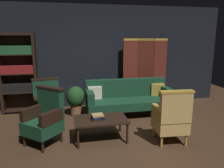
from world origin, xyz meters
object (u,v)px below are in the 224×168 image
Objects in this scene: folding_screen at (145,71)px; armchair_wing_left at (45,118)px; bookshelf at (18,72)px; armchair_gilt_accent at (171,118)px; velvet_couch at (128,97)px; potted_plant at (76,99)px; armchair_wing_right at (48,104)px; book_tan_leather at (98,115)px; book_navy_cloth at (98,117)px; coffee_table at (101,121)px; book_black_cloth at (98,118)px.

folding_screen is 3.28m from armchair_wing_left.
armchair_gilt_accent is (3.06, -2.40, -0.58)m from bookshelf.
armchair_gilt_accent is (0.36, -1.66, 0.04)m from velvet_couch.
armchair_wing_right is at bearing -142.73° from potted_plant.
bookshelf is 2.72m from book_tan_leather.
velvet_couch is at bearing 52.99° from book_tan_leather.
folding_screen reaches higher than armchair_wing_right.
folding_screen is at bearing 21.11° from armchair_wing_right.
book_navy_cloth is 0.03m from book_tan_leather.
bookshelf is at bearing 179.48° from folding_screen.
folding_screen is 1.90× the size of coffee_table.
book_navy_cloth is (-0.06, -0.00, 0.09)m from coffee_table.
armchair_wing_left is 1.50m from potted_plant.
coffee_table is at bearing 2.45° from book_tan_leather.
armchair_wing_right is at bearing 135.49° from book_tan_leather.
armchair_gilt_accent is at bearing -47.85° from potted_plant.
bookshelf is 1.97× the size of armchair_gilt_accent.
potted_plant is at bearing 132.15° from armchair_gilt_accent.
armchair_wing_right is (-1.04, 0.96, 0.12)m from coffee_table.
coffee_table is 0.96× the size of armchair_wing_left.
folding_screen is 1.83× the size of armchair_wing_right.
armchair_gilt_accent is 1.00× the size of armchair_wing_right.
armchair_gilt_accent is at bearing -17.22° from coffee_table.
folding_screen reaches higher than potted_plant.
bookshelf reaches higher than book_navy_cloth.
armchair_wing_left is (0.78, -1.93, -0.58)m from bookshelf.
book_black_cloth is (0.96, -0.08, -0.06)m from armchair_wing_left.
folding_screen is 2.54× the size of potted_plant.
coffee_table is at bearing -48.13° from bookshelf.
book_navy_cloth is at bearing -4.66° from armchair_wing_left.
book_tan_leather reaches higher than coffee_table.
coffee_table is 3.91× the size of book_black_cloth.
velvet_couch is 2.12× the size of coffee_table.
armchair_gilt_accent is at bearing -98.28° from folding_screen.
book_black_cloth is at bearing -49.13° from bookshelf.
armchair_gilt_accent is at bearing -16.38° from book_navy_cloth.
folding_screen is at bearing 81.72° from armchair_gilt_accent.
velvet_couch is 10.09× the size of book_tan_leather.
potted_plant is at bearing 103.37° from book_black_cloth.
book_navy_cloth is (0.98, -0.96, -0.03)m from armchair_wing_right.
bookshelf is 2.05× the size of coffee_table.
coffee_table is 0.96× the size of armchair_wing_right.
book_navy_cloth is at bearing 163.62° from armchair_gilt_accent.
velvet_couch is at bearing 31.81° from armchair_wing_left.
book_navy_cloth is at bearing -127.01° from velvet_couch.
armchair_gilt_accent reaches higher than coffee_table.
velvet_couch is 1.70m from armchair_gilt_accent.
potted_plant is 1.49m from book_black_cloth.
bookshelf is 8.01× the size of book_black_cloth.
folding_screen reaches higher than velvet_couch.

